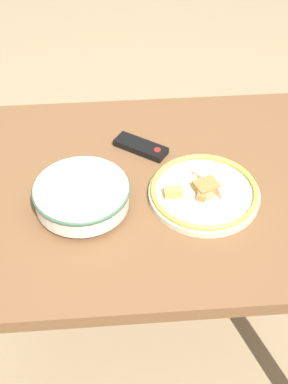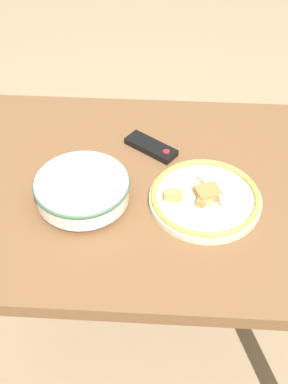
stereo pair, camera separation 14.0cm
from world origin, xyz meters
TOP-DOWN VIEW (x-y plane):
  - ground_plane at (0.00, 0.00)m, footprint 8.00×8.00m
  - dining_table at (0.00, 0.00)m, footprint 1.16×0.82m
  - noodle_bowl at (-0.16, -0.07)m, footprint 0.25×0.25m
  - food_plate at (0.17, -0.06)m, footprint 0.30×0.30m
  - tv_remote at (0.01, 0.15)m, footprint 0.16×0.14m

SIDE VIEW (x-z plane):
  - ground_plane at x=0.00m, z-range 0.00..0.00m
  - dining_table at x=0.00m, z-range 0.28..1.04m
  - tv_remote at x=0.01m, z-range 0.76..0.78m
  - food_plate at x=0.17m, z-range 0.76..0.80m
  - noodle_bowl at x=-0.16m, z-range 0.77..0.84m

